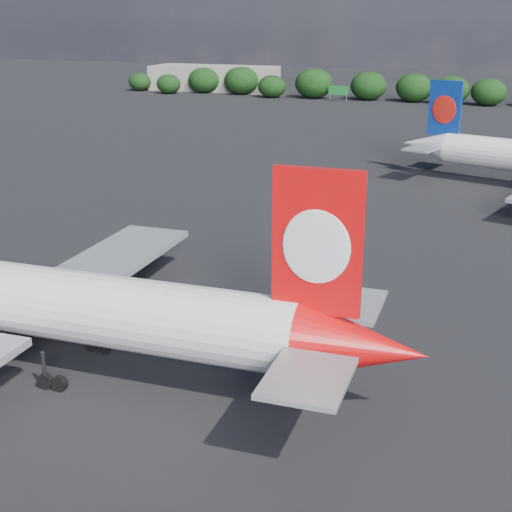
% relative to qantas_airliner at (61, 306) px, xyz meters
% --- Properties ---
extents(ground, '(500.00, 500.00, 0.00)m').
position_rel_qantas_airliner_xyz_m(ground, '(-3.57, 55.13, -5.00)').
color(ground, black).
rests_on(ground, ground).
extents(qantas_airliner, '(50.15, 47.61, 16.40)m').
position_rel_qantas_airliner_xyz_m(qantas_airliner, '(0.00, 0.00, 0.00)').
color(qantas_airliner, white).
rests_on(qantas_airliner, ground).
extents(terminal_building, '(42.00, 16.00, 8.00)m').
position_rel_qantas_airliner_xyz_m(terminal_building, '(-68.57, 187.13, -1.00)').
color(terminal_building, gray).
rests_on(terminal_building, ground).
extents(highway_sign, '(6.00, 0.30, 4.50)m').
position_rel_qantas_airliner_xyz_m(highway_sign, '(-21.57, 171.13, -1.87)').
color(highway_sign, '#146725').
rests_on(highway_sign, ground).
extents(billboard_yellow, '(5.00, 0.30, 5.50)m').
position_rel_qantas_airliner_xyz_m(billboard_yellow, '(8.43, 177.13, -1.13)').
color(billboard_yellow, gold).
rests_on(billboard_yellow, ground).
extents(horizon_treeline, '(204.00, 14.44, 9.15)m').
position_rel_qantas_airliner_xyz_m(horizon_treeline, '(6.67, 176.27, -0.96)').
color(horizon_treeline, black).
rests_on(horizon_treeline, ground).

